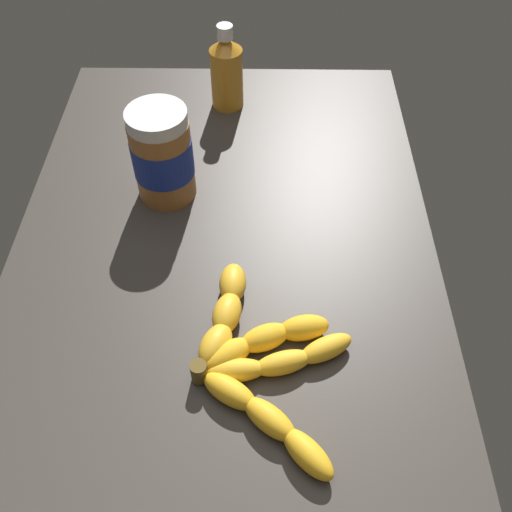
% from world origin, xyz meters
% --- Properties ---
extents(ground_plane, '(0.93, 0.60, 0.04)m').
position_xyz_m(ground_plane, '(0.00, 0.00, -0.02)').
color(ground_plane, '#38332D').
extents(banana_bunch, '(0.29, 0.20, 0.04)m').
position_xyz_m(banana_bunch, '(-0.17, -0.05, 0.02)').
color(banana_bunch, gold).
rests_on(banana_bunch, ground_plane).
extents(peanut_butter_jar, '(0.09, 0.09, 0.15)m').
position_xyz_m(peanut_butter_jar, '(0.12, 0.09, 0.07)').
color(peanut_butter_jar, '#9E602D').
rests_on(peanut_butter_jar, ground_plane).
extents(honey_bottle, '(0.06, 0.06, 0.15)m').
position_xyz_m(honey_bottle, '(0.35, 0.01, 0.07)').
color(honey_bottle, orange).
rests_on(honey_bottle, ground_plane).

